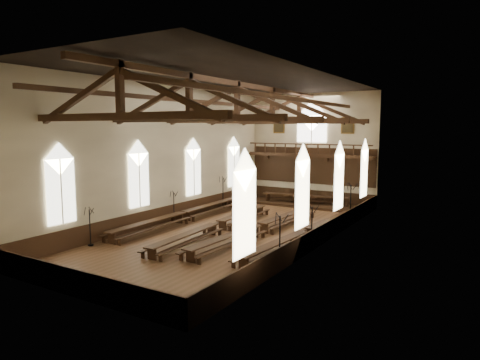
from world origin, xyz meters
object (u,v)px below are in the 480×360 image
object	(u,v)px
candelabrum_left_near	(90,234)
candelabrum_left_far	(223,198)
refectory_row_b	(217,225)
candelabrum_left_mid	(174,212)
candelabrum_right_far	(350,210)
high_table	(306,196)
candelabrum_right_near	(280,250)
refectory_row_c	(260,227)
candelabrum_right_mid	(312,233)
refectory_row_a	(183,214)
dais	(306,204)
refectory_row_d	(306,233)

from	to	relation	value
candelabrum_left_near	candelabrum_left_far	size ratio (longest dim) A/B	0.84
refectory_row_b	candelabrum_left_mid	distance (m)	4.65
candelabrum_left_mid	candelabrum_right_far	xyz separation A→B (m)	(11.10, 6.77, 0.18)
high_table	candelabrum_right_far	distance (m)	7.02
candelabrum_right_near	candelabrum_right_far	bearing A→B (deg)	90.00
refectory_row_c	candelabrum_right_mid	bearing A→B (deg)	-8.80
refectory_row_a	candelabrum_right_mid	size ratio (longest dim) A/B	5.94
refectory_row_c	candelabrum_right_far	distance (m)	7.95
candelabrum_right_near	candelabrum_right_far	distance (m)	11.82
candelabrum_right_far	refectory_row_b	bearing A→B (deg)	-130.13
refectory_row_c	dais	world-z (taller)	refectory_row_c
refectory_row_b	refectory_row_d	distance (m)	5.96
refectory_row_a	candelabrum_right_near	size ratio (longest dim) A/B	5.42
high_table	candelabrum_left_mid	distance (m)	12.66
refectory_row_d	high_table	world-z (taller)	high_table
candelabrum_left_near	candelabrum_right_far	distance (m)	18.13
refectory_row_b	candelabrum_right_near	world-z (taller)	candelabrum_right_near
candelabrum_right_near	candelabrum_left_far	bearing A→B (deg)	133.75
dais	candelabrum_left_near	distance (m)	19.71
refectory_row_d	candelabrum_right_near	distance (m)	5.16
high_table	refectory_row_b	bearing A→B (deg)	-95.56
candelabrum_left_far	refectory_row_a	bearing A→B (deg)	-84.60
dais	candelabrum_left_mid	xyz separation A→B (m)	(-5.73, -11.28, 0.59)
candelabrum_right_near	dais	bearing A→B (deg)	108.20
candelabrum_right_mid	dais	bearing A→B (deg)	113.99
refectory_row_c	candelabrum_left_far	bearing A→B (deg)	137.26
refectory_row_c	candelabrum_right_mid	distance (m)	3.85
refectory_row_d	dais	size ratio (longest dim) A/B	1.23
candelabrum_left_near	candelabrum_left_far	bearing A→B (deg)	90.00
candelabrum_right_mid	candelabrum_right_far	xyz separation A→B (m)	(-0.00, 7.56, 0.13)
refectory_row_d	candelabrum_right_mid	size ratio (longest dim) A/B	5.72
refectory_row_d	candelabrum_right_far	xyz separation A→B (m)	(0.70, 6.72, 0.37)
candelabrum_left_near	candelabrum_right_mid	xyz separation A→B (m)	(11.10, 6.77, 0.05)
candelabrum_left_near	candelabrum_left_far	distance (m)	14.10
refectory_row_b	candelabrum_right_far	distance (m)	10.20
dais	candelabrum_left_far	xyz separation A→B (m)	(-5.73, -4.74, 0.72)
refectory_row_d	candelabrum_right_far	bearing A→B (deg)	84.03
candelabrum_right_far	candelabrum_right_mid	bearing A→B (deg)	-90.00
refectory_row_a	candelabrum_left_far	world-z (taller)	candelabrum_left_far
refectory_row_a	high_table	xyz separation A→B (m)	(5.14, 10.98, 0.27)
dais	candelabrum_right_far	size ratio (longest dim) A/B	3.93
high_table	candelabrum_right_far	world-z (taller)	candelabrum_right_far
refectory_row_b	high_table	bearing A→B (deg)	84.44
candelabrum_right_far	candelabrum_left_mid	bearing A→B (deg)	-148.63
candelabrum_right_mid	refectory_row_b	bearing A→B (deg)	-177.96
dais	refectory_row_b	bearing A→B (deg)	-95.56
candelabrum_left_far	refectory_row_c	bearing A→B (deg)	-42.74
refectory_row_b	candelabrum_left_near	world-z (taller)	candelabrum_left_near
high_table	candelabrum_left_far	world-z (taller)	candelabrum_left_far
candelabrum_left_far	candelabrum_right_mid	world-z (taller)	candelabrum_left_far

